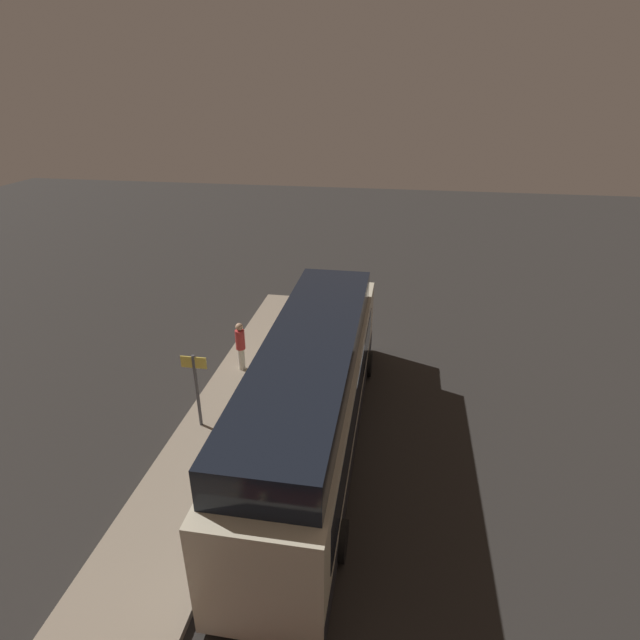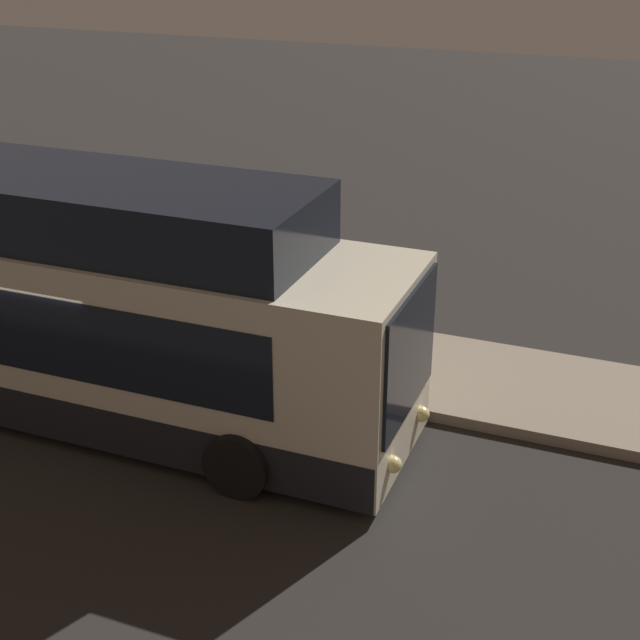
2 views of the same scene
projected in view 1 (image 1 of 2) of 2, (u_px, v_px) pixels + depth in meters
The scene contains 8 objects.
ground at pixel (321, 429), 15.55m from camera, with size 80.00×80.00×0.00m, color #2B2826.
platform at pixel (230, 417), 15.95m from camera, with size 20.00×2.75×0.19m.
bus_lead at pixel (314, 398), 14.12m from camera, with size 12.38×2.80×3.83m.
passenger_boarding at pixel (275, 360), 17.25m from camera, with size 0.53×0.66×1.74m.
passenger_waiting at pixel (240, 344), 18.06m from camera, with size 0.42×0.42×1.87m.
suitcase at pixel (275, 384), 17.01m from camera, with size 0.38×0.27×0.81m.
sign_post at pixel (196, 382), 14.81m from camera, with size 0.10×0.78×2.46m.
trash_bin at pixel (238, 409), 15.65m from camera, with size 0.44×0.44×0.65m.
Camera 1 is at (-12.43, -2.02, 9.75)m, focal length 28.00 mm.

